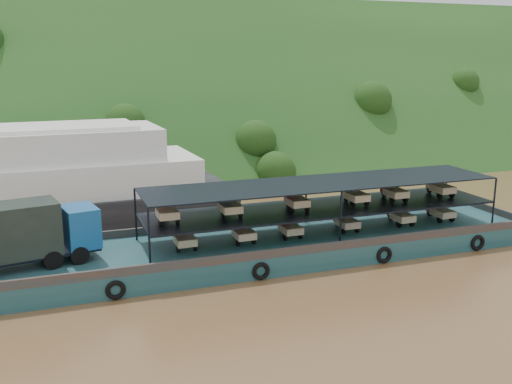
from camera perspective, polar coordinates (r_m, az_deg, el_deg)
name	(u,v)px	position (r m, az deg, el deg)	size (l,w,h in m)	color
ground	(299,246)	(38.36, 4.35, -5.39)	(160.00, 160.00, 0.00)	brown
hillside	(182,159)	(71.79, -7.45, 3.24)	(140.00, 28.00, 28.00)	#163B15
cargo_barge	(250,241)	(35.40, -0.59, -4.93)	(35.07, 7.18, 4.75)	#134045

